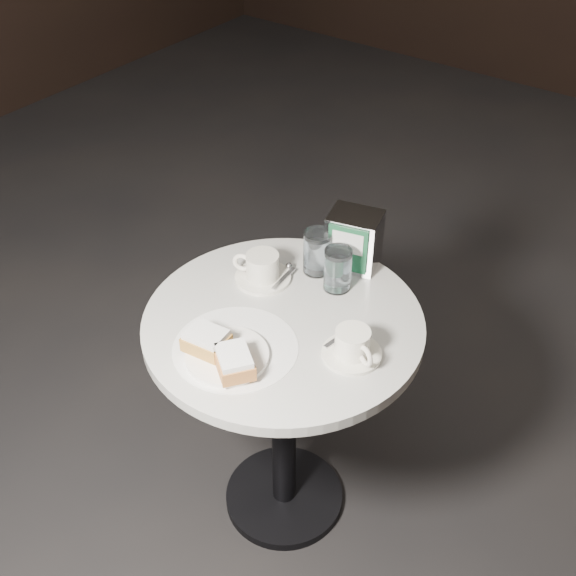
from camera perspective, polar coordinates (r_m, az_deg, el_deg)
The scene contains 9 objects.
ground at distance 2.34m, azimuth -0.30°, elevation -16.31°, with size 7.00×7.00×0.00m, color black.
cafe_table at distance 1.92m, azimuth -0.36°, elevation -6.91°, with size 0.70×0.70×0.74m.
sugar_spill at distance 1.71m, azimuth -4.17°, elevation -4.74°, with size 0.30×0.30×0.00m, color white.
beignet_plate at distance 1.66m, azimuth -5.15°, elevation -5.15°, with size 0.23×0.23×0.06m.
coffee_cup_left at distance 1.89m, azimuth -2.06°, elevation 1.54°, with size 0.19×0.19×0.08m.
coffee_cup_right at distance 1.67m, azimuth 5.14°, elevation -4.55°, with size 0.19×0.19×0.07m.
water_glass_left at distance 1.90m, azimuth 2.33°, elevation 2.82°, with size 0.09×0.09×0.12m.
water_glass_right at distance 1.85m, azimuth 3.94°, elevation 1.45°, with size 0.07×0.07×0.12m.
napkin_dispenser at distance 1.92m, azimuth 5.22°, elevation 3.82°, with size 0.16×0.14×0.16m.
Camera 1 is at (0.80, -1.08, 1.92)m, focal length 45.00 mm.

